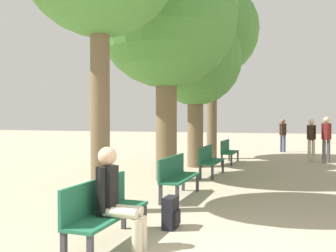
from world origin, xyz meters
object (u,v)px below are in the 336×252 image
Objects in this scene: bench_row_0 at (104,207)px; tree_row_1 at (166,19)px; tree_row_3 at (212,31)px; pedestrian_far at (283,133)px; tree_row_2 at (195,61)px; backpack at (171,213)px; bench_row_3 at (228,150)px; person_seated at (116,196)px; bench_row_1 at (177,174)px; bench_row_2 at (209,159)px; pedestrian_near at (326,137)px; pedestrian_mid at (311,137)px.

tree_row_1 is (-0.89, 5.06, 3.78)m from bench_row_0.
tree_row_3 reaches higher than pedestrian_far.
tree_row_2 is 7.81m from pedestrian_far.
tree_row_1 reaches higher than backpack.
tree_row_2 is (-0.89, -1.30, 3.12)m from bench_row_3.
tree_row_3 is at bearing 95.89° from person_seated.
bench_row_1 is at bearing -98.50° from pedestrian_far.
bench_row_1 and bench_row_2 have the same top height.
pedestrian_far is (1.18, 13.92, 0.71)m from backpack.
tree_row_3 reaches higher than bench_row_0.
pedestrian_far reaches higher than bench_row_0.
pedestrian_far is (2.66, 9.87, -3.33)m from tree_row_1.
person_seated is at bearing -82.23° from tree_row_2.
pedestrian_near reaches higher than person_seated.
backpack is at bearing -86.04° from bench_row_3.
bench_row_2 is at bearing -127.74° from pedestrian_near.
bench_row_0 is 0.23× the size of tree_row_3.
pedestrian_near is at bearing 65.61° from bench_row_1.
bench_row_3 is at bearing 93.96° from backpack.
backpack is at bearing -83.70° from bench_row_2.
bench_row_1 is at bearing 90.00° from bench_row_0.
bench_row_0 is 3.41× the size of backpack.
tree_row_3 is at bearing -122.34° from pedestrian_far.
backpack is (1.47, -9.72, -4.96)m from tree_row_3.
tree_row_1 is 10.75m from pedestrian_far.
tree_row_1 is at bearing 100.01° from bench_row_0.
pedestrian_mid is (3.81, 5.95, -3.34)m from tree_row_1.
tree_row_3 is (-0.89, 4.47, 4.69)m from bench_row_2.
backpack is at bearing 72.10° from person_seated.
bench_row_1 is 3.24m from person_seated.
tree_row_1 is at bearing 114.83° from bench_row_1.
pedestrian_far reaches higher than pedestrian_mid.
pedestrian_mid is (2.92, 1.62, 0.44)m from bench_row_3.
person_seated is at bearing -77.79° from tree_row_1.
bench_row_3 is at bearing -107.66° from pedestrian_far.
bench_row_1 is 6.26m from bench_row_3.
pedestrian_far reaches higher than bench_row_1.
tree_row_1 is 3.62× the size of pedestrian_near.
pedestrian_near reaches higher than backpack.
bench_row_1 is at bearing -90.00° from bench_row_3.
tree_row_1 is (-0.89, -4.33, 3.78)m from bench_row_3.
tree_row_1 reaches higher than bench_row_3.
tree_row_1 is at bearing -122.64° from pedestrian_mid.
pedestrian_far is at bearing 106.50° from pedestrian_mid.
bench_row_1 is 1.25× the size of person_seated.
bench_row_0 is 6.38m from tree_row_1.
tree_row_2 is 5.50m from pedestrian_mid.
pedestrian_near is (3.43, 10.69, 0.48)m from bench_row_0.
pedestrian_far is (-1.16, 3.91, 0.01)m from pedestrian_mid.
bench_row_3 is 8.41m from backpack.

